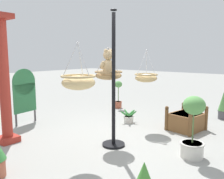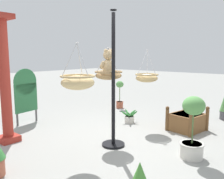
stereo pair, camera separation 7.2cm
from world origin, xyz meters
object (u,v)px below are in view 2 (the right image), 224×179
(display_pole_central, at_px, (113,105))
(teddy_bear, at_px, (108,64))
(hanging_basket_right_low, at_px, (147,77))
(hanging_basket_left_high, at_px, (78,82))
(display_sign_board, at_px, (26,91))
(potted_plant_conical_shrub, at_px, (129,118))
(wooden_planter_box, at_px, (187,121))
(hanging_basket_with_teddy, at_px, (109,75))
(greenhouse_pillar_right, at_px, (5,82))
(potted_plant_tall_leafy, at_px, (120,94))
(potted_plant_small_succulent, at_px, (193,128))

(display_pole_central, relative_size, teddy_bear, 5.03)
(display_pole_central, height_order, hanging_basket_right_low, display_pole_central)
(hanging_basket_left_high, bearing_deg, display_sign_board, 77.71)
(hanging_basket_left_high, distance_m, potted_plant_conical_shrub, 2.68)
(wooden_planter_box, bearing_deg, hanging_basket_with_teddy, 150.00)
(hanging_basket_with_teddy, xyz_separation_m, hanging_basket_left_high, (-0.98, -0.20, -0.04))
(display_sign_board, bearing_deg, hanging_basket_with_teddy, -80.43)
(hanging_basket_with_teddy, distance_m, display_sign_board, 2.53)
(hanging_basket_right_low, distance_m, potted_plant_conical_shrub, 1.24)
(display_pole_central, bearing_deg, greenhouse_pillar_right, 124.45)
(display_pole_central, relative_size, potted_plant_tall_leafy, 2.83)
(potted_plant_tall_leafy, bearing_deg, display_sign_board, 166.11)
(potted_plant_small_succulent, height_order, display_sign_board, display_sign_board)
(hanging_basket_left_high, relative_size, wooden_planter_box, 0.87)
(teddy_bear, bearing_deg, display_pole_central, -118.71)
(greenhouse_pillar_right, xyz_separation_m, potted_plant_conical_shrub, (2.70, -1.07, -1.08))
(hanging_basket_with_teddy, relative_size, hanging_basket_right_low, 0.84)
(teddy_bear, height_order, display_sign_board, teddy_bear)
(potted_plant_small_succulent, bearing_deg, hanging_basket_left_high, 131.41)
(wooden_planter_box, bearing_deg, teddy_bear, 149.39)
(teddy_bear, height_order, potted_plant_tall_leafy, teddy_bear)
(hanging_basket_left_high, relative_size, potted_plant_tall_leafy, 0.84)
(potted_plant_small_succulent, relative_size, display_sign_board, 0.76)
(potted_plant_small_succulent, height_order, potted_plant_conical_shrub, potted_plant_small_succulent)
(display_pole_central, relative_size, potted_plant_small_succulent, 2.39)
(teddy_bear, height_order, hanging_basket_left_high, hanging_basket_left_high)
(greenhouse_pillar_right, bearing_deg, potted_plant_tall_leafy, 2.87)
(display_pole_central, xyz_separation_m, teddy_bear, (0.15, 0.27, 0.77))
(display_pole_central, height_order, greenhouse_pillar_right, display_pole_central)
(display_pole_central, relative_size, greenhouse_pillar_right, 1.01)
(hanging_basket_right_low, bearing_deg, potted_plant_tall_leafy, 54.60)
(teddy_bear, relative_size, wooden_planter_box, 0.58)
(greenhouse_pillar_right, xyz_separation_m, display_sign_board, (0.95, 0.92, -0.38))
(hanging_basket_left_high, distance_m, wooden_planter_box, 2.97)
(wooden_planter_box, height_order, potted_plant_tall_leafy, potted_plant_tall_leafy)
(display_pole_central, xyz_separation_m, hanging_basket_left_high, (-0.83, 0.05, 0.51))
(potted_plant_small_succulent, bearing_deg, display_pole_central, 107.30)
(potted_plant_tall_leafy, distance_m, potted_plant_conical_shrub, 1.77)
(teddy_bear, height_order, potted_plant_small_succulent, teddy_bear)
(greenhouse_pillar_right, height_order, wooden_planter_box, greenhouse_pillar_right)
(potted_plant_tall_leafy, height_order, display_sign_board, display_sign_board)
(display_pole_central, xyz_separation_m, potted_plant_conical_shrub, (1.49, 0.69, -0.68))
(hanging_basket_left_high, xyz_separation_m, greenhouse_pillar_right, (-0.38, 1.71, -0.10))
(wooden_planter_box, bearing_deg, hanging_basket_left_high, 163.86)
(greenhouse_pillar_right, bearing_deg, hanging_basket_left_high, -77.60)
(potted_plant_conical_shrub, bearing_deg, teddy_bear, -162.56)
(hanging_basket_with_teddy, distance_m, potted_plant_tall_leafy, 3.18)
(hanging_basket_left_high, distance_m, hanging_basket_right_low, 2.21)
(hanging_basket_right_low, relative_size, potted_plant_small_succulent, 0.71)
(wooden_planter_box, bearing_deg, potted_plant_conical_shrub, 103.44)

